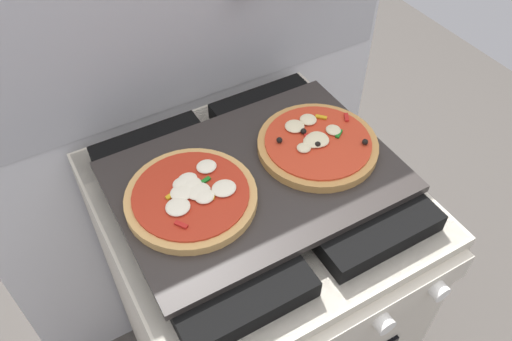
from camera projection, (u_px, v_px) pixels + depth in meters
name	position (u px, v px, depth m)	size (l,w,h in m)	color
kitchen_backsplash	(191.00, 124.00, 1.28)	(1.10, 0.09, 1.55)	silver
stove	(256.00, 297.00, 1.33)	(0.60, 0.64, 0.90)	beige
baking_tray	(256.00, 177.00, 1.00)	(0.54, 0.38, 0.02)	#2D2826
pizza_left	(192.00, 196.00, 0.94)	(0.24, 0.24, 0.03)	tan
pizza_right	(318.00, 144.00, 1.03)	(0.24, 0.24, 0.03)	#C18947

